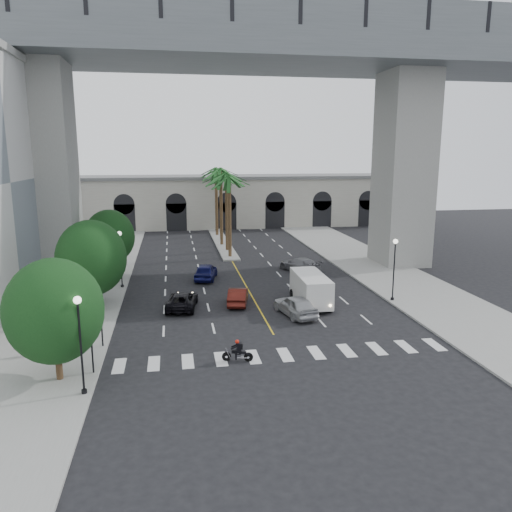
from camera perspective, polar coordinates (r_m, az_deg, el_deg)
The scene contains 29 objects.
ground at distance 32.95m, azimuth 2.75°, elevation -10.20°, with size 140.00×140.00×0.00m, color black.
sidewalk_left at distance 47.24m, azimuth -19.49°, elevation -3.95°, with size 8.00×100.00×0.15m, color gray.
sidewalk_right at distance 51.26m, azimuth 15.70°, elevation -2.51°, with size 8.00×100.00×0.15m, color gray.
median at distance 69.25m, azimuth -3.93°, elevation 1.57°, with size 2.00×24.00×0.20m, color gray.
pier_building at distance 85.48m, azimuth -5.11°, elevation 6.31°, with size 71.00×10.50×8.50m.
bridge at distance 53.17m, azimuth 1.46°, elevation 18.45°, with size 75.00×13.00×26.00m.
palm_a at distance 58.31m, azimuth -3.07°, elevation 8.58°, with size 3.20×3.20×10.30m.
palm_b at distance 62.28m, azimuth -3.40°, elevation 9.03°, with size 3.20×3.20×10.60m.
palm_c at distance 66.24m, azimuth -4.04°, elevation 8.78°, with size 3.20×3.20×10.10m.
palm_d at distance 70.22m, azimuth -4.08°, elevation 9.55°, with size 3.20×3.20×10.90m.
palm_e at distance 74.20m, azimuth -4.58°, elevation 9.30°, with size 3.20×3.20×10.40m.
palm_f at distance 78.19m, azimuth -4.62°, elevation 9.63°, with size 3.20×3.20×10.70m.
street_tree_near at distance 28.82m, azimuth -22.06°, elevation -5.85°, with size 5.20×5.20×6.89m.
street_tree_mid at distance 41.16m, azimuth -18.30°, elevation -0.20°, with size 5.44×5.44×7.21m.
street_tree_far at distance 52.91m, azimuth -16.38°, elevation 2.13°, with size 5.04×5.04×6.68m.
lamp_post_left_near at distance 26.89m, azimuth -19.46°, elevation -8.71°, with size 0.40×0.40×5.35m.
lamp_post_left_far at distance 46.98m, azimuth -15.23°, elevation 0.18°, with size 0.40×0.40×5.35m.
lamp_post_right at distance 42.88m, azimuth 15.52°, elevation -0.92°, with size 0.40×0.40×5.35m.
traffic_signal_near at distance 29.43m, azimuth -18.36°, elevation -8.33°, with size 0.25×0.18×3.65m.
traffic_signal_far at distance 33.18m, azimuth -17.34°, elevation -5.98°, with size 0.25×0.18×3.65m.
motorcycle_rider at distance 30.44m, azimuth -2.03°, elevation -10.86°, with size 1.86×0.61×1.36m.
car_a at distance 38.56m, azimuth 4.55°, elevation -5.65°, with size 1.90×4.72×1.61m, color #A2A4A7.
car_b at distance 41.32m, azimuth -2.08°, elevation -4.58°, with size 1.48×4.25×1.40m, color #48140E.
car_c at distance 40.61m, azimuth -8.44°, elevation -5.04°, with size 2.21×4.80×1.33m, color black.
car_d at distance 52.64m, azimuth 5.02°, elevation -0.98°, with size 2.11×5.20×1.51m, color slate.
car_e at distance 49.44m, azimuth -5.76°, elevation -1.76°, with size 1.91×4.74×1.61m, color #10134D.
cargo_van at distance 41.12m, azimuth 6.28°, elevation -3.68°, with size 2.51×6.02×2.55m.
pedestrian_a at distance 33.43m, azimuth -21.15°, elevation -8.82°, with size 0.63×0.42×1.74m, color black.
pedestrian_b at distance 38.45m, azimuth -26.37°, elevation -6.41°, with size 0.96×0.74×1.97m, color black.
Camera 1 is at (-6.60, -29.85, 12.31)m, focal length 35.00 mm.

